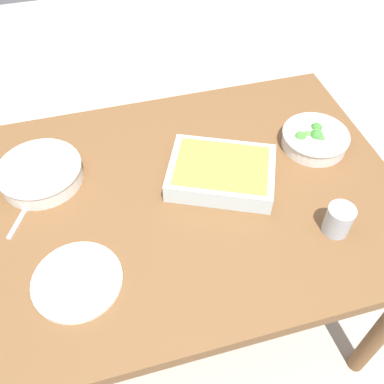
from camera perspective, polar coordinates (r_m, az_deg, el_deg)
ground_plane at (r=1.86m, az=0.00°, el=-15.06°), size 6.00×6.00×0.00m
dining_table at (r=1.30m, az=0.00°, el=-2.58°), size 1.20×0.90×0.74m
stew_bowl at (r=1.32m, az=-19.53°, el=2.47°), size 0.24×0.24×0.06m
broccoli_bowl at (r=1.40m, az=16.01°, el=6.91°), size 0.21×0.21×0.07m
baking_dish at (r=1.24m, az=3.93°, el=2.72°), size 0.36×0.32×0.06m
drink_cup at (r=1.18m, az=18.86°, el=-3.65°), size 0.07×0.07×0.08m
side_plate at (r=1.10m, az=-15.02°, el=-11.34°), size 0.22×0.22×0.01m
spoon_by_stew at (r=1.28m, az=-21.07°, el=-1.72°), size 0.10×0.17×0.01m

